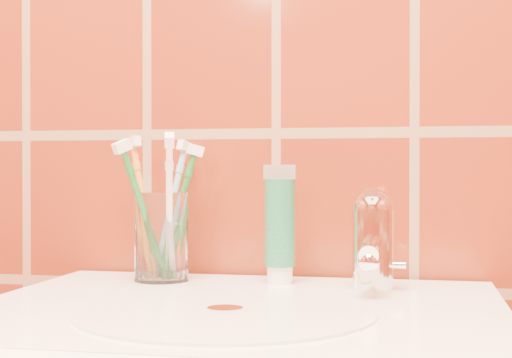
# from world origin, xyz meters

# --- Properties ---
(glass_tumbler) EXTENTS (0.09, 0.09, 0.11)m
(glass_tumbler) POSITION_xyz_m (-0.13, 1.12, 0.91)
(glass_tumbler) COLOR white
(glass_tumbler) RESTS_ON pedestal_sink
(toothpaste_tube) EXTENTS (0.04, 0.04, 0.15)m
(toothpaste_tube) POSITION_xyz_m (0.02, 1.12, 0.92)
(toothpaste_tube) COLOR white
(toothpaste_tube) RESTS_ON pedestal_sink
(faucet) EXTENTS (0.05, 0.11, 0.12)m
(faucet) POSITION_xyz_m (0.14, 1.09, 0.91)
(faucet) COLOR white
(faucet) RESTS_ON pedestal_sink
(toothbrush_0) EXTENTS (0.11, 0.10, 0.19)m
(toothbrush_0) POSITION_xyz_m (-0.12, 1.13, 0.94)
(toothbrush_0) COLOR #1D6D27
(toothbrush_0) RESTS_ON glass_tumbler
(toothbrush_1) EXTENTS (0.09, 0.16, 0.21)m
(toothbrush_1) POSITION_xyz_m (-0.11, 1.09, 0.94)
(toothbrush_1) COLOR white
(toothbrush_1) RESTS_ON glass_tumbler
(toothbrush_2) EXTENTS (0.10, 0.14, 0.20)m
(toothbrush_2) POSITION_xyz_m (-0.13, 1.15, 0.94)
(toothbrush_2) COLOR #7AB3D9
(toothbrush_2) RESTS_ON glass_tumbler
(toothbrush_3) EXTENTS (0.11, 0.10, 0.20)m
(toothbrush_3) POSITION_xyz_m (-0.16, 1.12, 0.94)
(toothbrush_3) COLOR orange
(toothbrush_3) RESTS_ON glass_tumbler
(toothbrush_4) EXTENTS (0.13, 0.15, 0.20)m
(toothbrush_4) POSITION_xyz_m (-0.15, 1.08, 0.94)
(toothbrush_4) COLOR #1D6F2C
(toothbrush_4) RESTS_ON glass_tumbler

